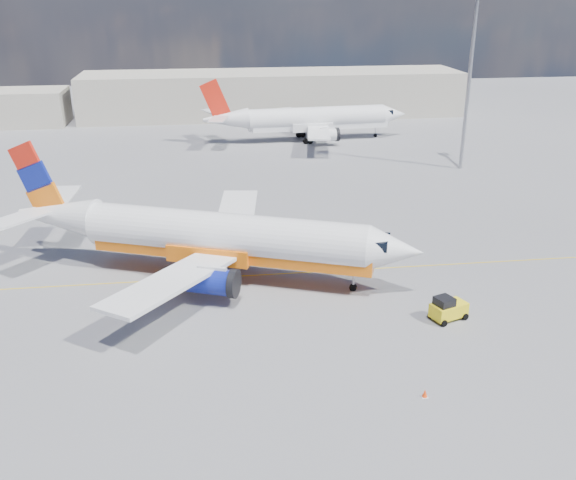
{
  "coord_description": "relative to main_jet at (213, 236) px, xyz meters",
  "views": [
    {
      "loc": [
        -8.4,
        -45.99,
        22.57
      ],
      "look_at": [
        -1.97,
        1.86,
        3.5
      ],
      "focal_mm": 40.0,
      "sensor_mm": 36.0,
      "label": 1
    }
  ],
  "objects": [
    {
      "name": "floodlight_mast",
      "position": [
        33.56,
        30.17,
        9.9
      ],
      "size": [
        1.64,
        1.64,
        22.48
      ],
      "color": "#9898A0",
      "rests_on": "ground"
    },
    {
      "name": "terminal_main",
      "position": [
        12.99,
        71.68,
        0.43
      ],
      "size": [
        70.0,
        14.0,
        8.0
      ],
      "primitive_type": "cube",
      "color": "#B7AF9D",
      "rests_on": "ground"
    },
    {
      "name": "second_jet",
      "position": [
        16.38,
        49.51,
        -0.25
      ],
      "size": [
        32.91,
        25.95,
        9.97
      ],
      "rotation": [
        0.0,
        0.0,
        0.08
      ],
      "color": "white",
      "rests_on": "ground"
    },
    {
      "name": "ground",
      "position": [
        7.99,
        -3.32,
        -3.57
      ],
      "size": [
        240.0,
        240.0,
        0.0
      ],
      "primitive_type": "plane",
      "color": "slate",
      "rests_on": "ground"
    },
    {
      "name": "taxi_line",
      "position": [
        7.99,
        -0.32,
        -3.57
      ],
      "size": [
        70.0,
        0.15,
        0.01
      ],
      "primitive_type": "cube",
      "color": "gold",
      "rests_on": "ground"
    },
    {
      "name": "main_jet",
      "position": [
        0.0,
        0.0,
        0.0
      ],
      "size": [
        35.01,
        26.45,
        10.72
      ],
      "rotation": [
        0.0,
        0.0,
        -0.38
      ],
      "color": "white",
      "rests_on": "ground"
    },
    {
      "name": "traffic_cone",
      "position": [
        11.84,
        -18.84,
        -3.31
      ],
      "size": [
        0.38,
        0.38,
        0.53
      ],
      "color": "white",
      "rests_on": "ground"
    },
    {
      "name": "gse_tug",
      "position": [
        16.6,
        -9.85,
        -2.69
      ],
      "size": [
        2.95,
        2.41,
        1.86
      ],
      "rotation": [
        0.0,
        0.0,
        0.37
      ],
      "color": "black",
      "rests_on": "ground"
    }
  ]
}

